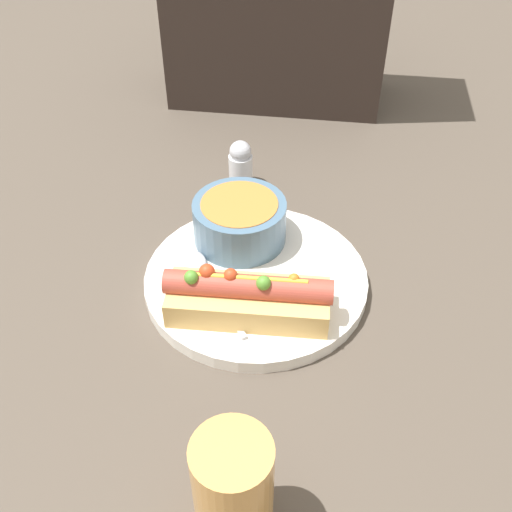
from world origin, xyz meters
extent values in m
plane|color=#4C4238|center=(0.00, 0.00, 0.00)|extent=(4.00, 4.00, 0.00)
cylinder|color=white|center=(0.00, 0.00, 0.01)|extent=(0.25, 0.25, 0.02)
cube|color=#DBAD60|center=(0.00, -0.06, 0.03)|extent=(0.17, 0.07, 0.03)
cylinder|color=#B24738|center=(0.00, -0.06, 0.05)|extent=(0.18, 0.03, 0.03)
sphere|color=#C63F1E|center=(-0.02, -0.06, 0.07)|extent=(0.01, 0.01, 0.01)
sphere|color=#C63F1E|center=(-0.04, -0.06, 0.07)|extent=(0.02, 0.02, 0.02)
sphere|color=orange|center=(0.05, -0.05, 0.07)|extent=(0.01, 0.01, 0.01)
sphere|color=#387A28|center=(-0.04, -0.05, 0.07)|extent=(0.01, 0.01, 0.01)
sphere|color=#518C2D|center=(0.02, -0.06, 0.07)|extent=(0.02, 0.02, 0.02)
sphere|color=#518C2D|center=(-0.06, -0.07, 0.07)|extent=(0.01, 0.01, 0.01)
cylinder|color=gold|center=(0.00, -0.06, 0.07)|extent=(0.12, 0.01, 0.01)
cylinder|color=slate|center=(-0.03, 0.06, 0.04)|extent=(0.11, 0.11, 0.05)
cylinder|color=#C67533|center=(-0.03, 0.06, 0.06)|extent=(0.09, 0.09, 0.01)
cube|color=#B7B7BC|center=(-0.03, -0.05, 0.02)|extent=(0.07, 0.09, 0.00)
ellipsoid|color=#B7B7BC|center=(-0.07, 0.01, 0.02)|extent=(0.05, 0.05, 0.01)
cylinder|color=#D8994C|center=(0.02, -0.28, 0.06)|extent=(0.06, 0.06, 0.11)
cylinder|color=silver|center=(-0.05, 0.20, 0.02)|extent=(0.03, 0.03, 0.05)
sphere|color=silver|center=(-0.05, 0.20, 0.05)|extent=(0.03, 0.03, 0.03)
camera|label=1|loc=(0.07, -0.49, 0.49)|focal=42.00mm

